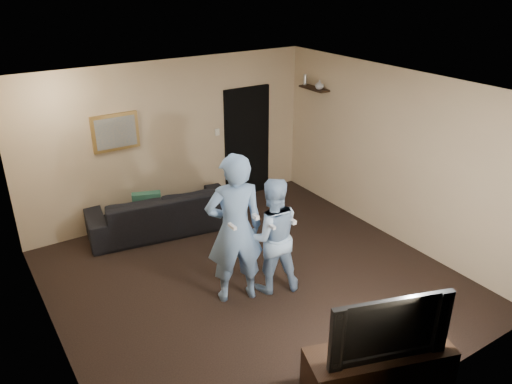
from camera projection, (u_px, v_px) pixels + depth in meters
ground at (254, 280)px, 6.77m from camera, size 5.00×5.00×0.00m
ceiling at (253, 90)px, 5.70m from camera, size 5.00×5.00×0.04m
wall_back at (171, 140)px, 8.15m from camera, size 5.00×0.04×2.60m
wall_front at (409, 294)px, 4.33m from camera, size 5.00×0.04×2.60m
wall_left at (44, 250)px, 5.00m from camera, size 0.04×5.00×2.60m
wall_right at (394, 156)px, 7.48m from camera, size 0.04×5.00×2.60m
sofa at (161, 211)px, 7.96m from camera, size 2.39×1.25×0.67m
throw_pillow at (147, 206)px, 7.79m from camera, size 0.46×0.28×0.44m
painting_frame at (115, 132)px, 7.56m from camera, size 0.72×0.05×0.57m
painting_canvas at (116, 133)px, 7.54m from camera, size 0.62×0.01×0.47m
doorway at (247, 143)px, 8.97m from camera, size 0.90×0.06×2.00m
light_switch at (217, 132)px, 8.55m from camera, size 0.08×0.02×0.12m
wall_shelf at (314, 88)px, 8.51m from camera, size 0.20×0.60×0.03m
shelf_vase at (319, 85)px, 8.37m from camera, size 0.16×0.16×0.15m
shelf_figurine at (305, 80)px, 8.66m from camera, size 0.06×0.06×0.18m
tv_console at (378, 371)px, 4.92m from camera, size 1.53×0.91×0.52m
television at (384, 322)px, 4.67m from camera, size 1.18×0.53×0.69m
wii_player_left at (235, 229)px, 6.05m from camera, size 0.82×0.65×1.96m
wii_player_right at (272, 236)px, 6.32m from camera, size 0.91×0.81×1.56m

